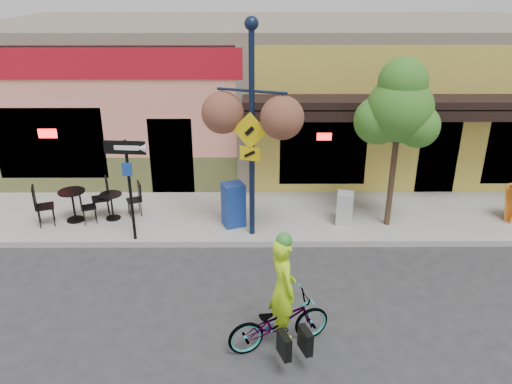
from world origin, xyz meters
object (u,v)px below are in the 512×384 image
cyclist_rider (283,301)px  lamp_post (252,134)px  one_way_sign (130,191)px  bicycle (279,322)px  newspaper_box_blue (233,205)px  newspaper_box_grey (345,208)px  street_tree (396,145)px  building (274,89)px

cyclist_rider → lamp_post: 4.17m
cyclist_rider → one_way_sign: bearing=23.6°
bicycle → lamp_post: size_ratio=0.36×
bicycle → newspaper_box_blue: 4.31m
bicycle → newspaper_box_grey: 4.64m
lamp_post → newspaper_box_grey: bearing=31.6°
newspaper_box_grey → bicycle: bearing=-101.5°
bicycle → cyclist_rider: 0.43m
cyclist_rider → street_tree: size_ratio=0.44×
newspaper_box_grey → street_tree: 1.95m
one_way_sign → newspaper_box_grey: 5.13m
lamp_post → one_way_sign: size_ratio=2.05×
bicycle → one_way_sign: bearing=23.1°
cyclist_rider → newspaper_box_blue: cyclist_rider is taller
cyclist_rider → newspaper_box_blue: size_ratio=1.63×
street_tree → newspaper_box_grey: bearing=178.4°
lamp_post → one_way_sign: 3.02m
building → one_way_sign: size_ratio=7.54×
bicycle → newspaper_box_grey: newspaper_box_grey is taller
bicycle → newspaper_box_blue: bearing=-7.0°
one_way_sign → newspaper_box_grey: size_ratio=2.88×
building → cyclist_rider: (-0.25, -10.35, -1.35)m
one_way_sign → building: bearing=68.1°
building → newspaper_box_blue: building is taller
one_way_sign → street_tree: (6.08, 0.73, 0.85)m
cyclist_rider → newspaper_box_grey: bearing=-41.7°
lamp_post → street_tree: 3.40m
newspaper_box_blue → street_tree: (3.80, 0.03, 1.51)m
lamp_post → one_way_sign: (-2.74, -0.26, -1.26)m
one_way_sign → street_tree: 6.18m
building → newspaper_box_grey: building is taller
one_way_sign → bicycle: bearing=-42.5°
cyclist_rider → street_tree: 5.26m
bicycle → newspaper_box_grey: (1.81, 4.27, 0.10)m
bicycle → street_tree: bearing=-53.5°
one_way_sign → newspaper_box_grey: bearing=13.8°
cyclist_rider → one_way_sign: size_ratio=0.74×
building → lamp_post: (-0.76, -6.59, 0.37)m
bicycle → cyclist_rider: (0.05, 0.00, 0.42)m
bicycle → lamp_post: bearing=-12.3°
newspaper_box_grey → lamp_post: bearing=-156.1°
bicycle → lamp_post: (-0.46, 3.77, 2.15)m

